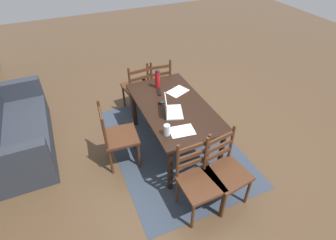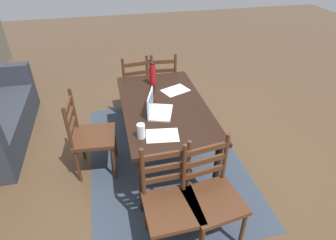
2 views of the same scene
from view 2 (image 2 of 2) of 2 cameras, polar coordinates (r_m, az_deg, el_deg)
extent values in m
plane|color=brown|center=(3.51, -0.67, -7.47)|extent=(14.00, 14.00, 0.00)
cube|color=#333D4C|center=(3.50, -0.67, -7.43)|extent=(2.53, 1.75, 0.01)
cube|color=black|center=(3.07, -0.75, 2.70)|extent=(1.57, 0.89, 0.04)
cylinder|color=black|center=(2.86, 9.66, -10.15)|extent=(0.07, 0.07, 0.70)
cylinder|color=black|center=(3.93, 2.33, 3.91)|extent=(0.07, 0.07, 0.70)
cylinder|color=black|center=(2.72, -5.19, -12.64)|extent=(0.07, 0.07, 0.70)
cylinder|color=black|center=(3.83, -8.32, 2.65)|extent=(0.07, 0.07, 0.70)
cube|color=#4C2B19|center=(4.15, -6.44, 6.99)|extent=(0.48, 0.48, 0.04)
cylinder|color=#4C2B19|center=(4.40, -9.22, 4.93)|extent=(0.04, 0.04, 0.43)
cylinder|color=#4C2B19|center=(4.46, -4.41, 5.72)|extent=(0.04, 0.04, 0.43)
cylinder|color=#4C2B19|center=(4.07, -8.23, 2.47)|extent=(0.04, 0.04, 0.43)
cylinder|color=#4C2B19|center=(4.14, -3.08, 3.36)|extent=(0.04, 0.04, 0.43)
cylinder|color=#4C2B19|center=(3.83, -8.79, 8.58)|extent=(0.04, 0.04, 0.50)
cylinder|color=#4C2B19|center=(3.90, -3.25, 9.42)|extent=(0.04, 0.04, 0.50)
cube|color=#4C2B19|center=(3.91, -5.91, 7.69)|extent=(0.06, 0.36, 0.05)
cube|color=#4C2B19|center=(3.85, -6.02, 9.35)|extent=(0.06, 0.36, 0.05)
cube|color=#4C2B19|center=(3.80, -6.13, 11.06)|extent=(0.06, 0.36, 0.05)
cube|color=#4C2B19|center=(4.20, -1.58, 7.52)|extent=(0.48, 0.48, 0.04)
cylinder|color=#4C2B19|center=(4.46, -4.22, 5.75)|extent=(0.04, 0.04, 0.43)
cylinder|color=#4C2B19|center=(4.49, 0.65, 6.05)|extent=(0.04, 0.04, 0.43)
cylinder|color=#4C2B19|center=(4.13, -3.88, 3.27)|extent=(0.04, 0.04, 0.43)
cylinder|color=#4C2B19|center=(4.16, 1.35, 3.61)|extent=(0.04, 0.04, 0.43)
cylinder|color=#4C2B19|center=(3.90, -4.15, 9.33)|extent=(0.04, 0.04, 0.50)
cylinder|color=#4C2B19|center=(3.93, 1.47, 9.64)|extent=(0.04, 0.04, 0.50)
cube|color=#4C2B19|center=(3.95, -1.31, 8.18)|extent=(0.06, 0.36, 0.05)
cube|color=#4C2B19|center=(3.90, -1.33, 9.83)|extent=(0.06, 0.36, 0.05)
cube|color=#4C2B19|center=(3.85, -1.36, 11.53)|extent=(0.06, 0.36, 0.05)
cube|color=#4C2B19|center=(2.48, 9.19, -15.70)|extent=(0.50, 0.50, 0.04)
cylinder|color=#4C2B19|center=(2.64, 14.65, -20.50)|extent=(0.04, 0.04, 0.43)
cylinder|color=#4C2B19|center=(2.83, 10.31, -14.90)|extent=(0.04, 0.04, 0.43)
cylinder|color=#4C2B19|center=(2.70, 3.00, -17.31)|extent=(0.04, 0.04, 0.43)
cylinder|color=#4C2B19|center=(2.49, 11.32, -7.38)|extent=(0.04, 0.04, 0.50)
cylinder|color=#4C2B19|center=(2.35, 3.25, -9.73)|extent=(0.04, 0.04, 0.50)
cube|color=#4C2B19|center=(2.48, 7.25, -10.24)|extent=(0.08, 0.36, 0.05)
cube|color=#4C2B19|center=(2.40, 7.47, -8.10)|extent=(0.08, 0.36, 0.05)
cube|color=#4C2B19|center=(2.32, 7.69, -5.81)|extent=(0.08, 0.36, 0.05)
cube|color=#4C2B19|center=(3.19, -14.49, -3.22)|extent=(0.48, 0.48, 0.04)
cylinder|color=#4C2B19|center=(3.46, -10.58, -4.22)|extent=(0.04, 0.04, 0.43)
cylinder|color=#4C2B19|center=(3.17, -10.73, -8.45)|extent=(0.04, 0.04, 0.43)
cylinder|color=#4C2B19|center=(3.51, -16.78, -4.61)|extent=(0.04, 0.04, 0.43)
cylinder|color=#4C2B19|center=(3.22, -17.54, -8.80)|extent=(0.04, 0.04, 0.43)
cylinder|color=#4C2B19|center=(3.24, -18.34, 2.10)|extent=(0.04, 0.04, 0.50)
cylinder|color=#4C2B19|center=(2.93, -19.33, -1.80)|extent=(0.04, 0.04, 0.50)
cube|color=#4C2B19|center=(3.14, -18.48, -1.27)|extent=(0.36, 0.06, 0.05)
cube|color=#4C2B19|center=(3.07, -18.90, 0.64)|extent=(0.36, 0.06, 0.05)
cube|color=#4C2B19|center=(3.01, -19.33, 2.62)|extent=(0.36, 0.06, 0.05)
cube|color=#4C2B19|center=(2.40, 0.84, -17.33)|extent=(0.45, 0.45, 0.04)
cylinder|color=#4C2B19|center=(2.73, 3.73, -16.59)|extent=(0.04, 0.04, 0.43)
cylinder|color=#4C2B19|center=(2.67, -4.46, -18.13)|extent=(0.04, 0.04, 0.43)
cylinder|color=#4C2B19|center=(2.38, 4.09, -8.99)|extent=(0.04, 0.04, 0.50)
cylinder|color=#4C2B19|center=(2.32, -5.04, -10.57)|extent=(0.04, 0.04, 0.50)
cube|color=#4C2B19|center=(2.41, -0.39, -11.51)|extent=(0.03, 0.36, 0.05)
cube|color=#4C2B19|center=(2.33, -0.40, -9.35)|extent=(0.03, 0.36, 0.05)
cube|color=#4C2B19|center=(2.24, -0.41, -7.03)|extent=(0.03, 0.36, 0.05)
cube|color=#2D333D|center=(4.83, -30.39, 7.71)|extent=(0.16, 0.80, 0.30)
cube|color=silver|center=(2.92, -1.45, 1.49)|extent=(0.37, 0.31, 0.02)
cube|color=silver|center=(2.87, -3.58, 3.50)|extent=(0.31, 0.11, 0.21)
cube|color=#A5CCEA|center=(2.87, -3.46, 3.50)|extent=(0.28, 0.10, 0.19)
cylinder|color=#A81419|center=(3.43, -3.10, 9.06)|extent=(0.07, 0.07, 0.26)
sphere|color=black|center=(3.38, -3.17, 11.07)|extent=(0.07, 0.07, 0.07)
cylinder|color=silver|center=(2.56, -5.41, -2.22)|extent=(0.08, 0.08, 0.14)
ellipsoid|color=black|center=(3.13, -3.55, 4.03)|extent=(0.07, 0.11, 0.03)
cube|color=black|center=(3.37, -3.16, 6.22)|extent=(0.18, 0.09, 0.02)
cube|color=white|center=(2.61, -1.13, -3.10)|extent=(0.25, 0.32, 0.00)
cube|color=white|center=(3.35, 1.48, 5.94)|extent=(0.31, 0.35, 0.00)
camera|label=1|loc=(0.90, -127.95, 18.54)|focal=28.60mm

